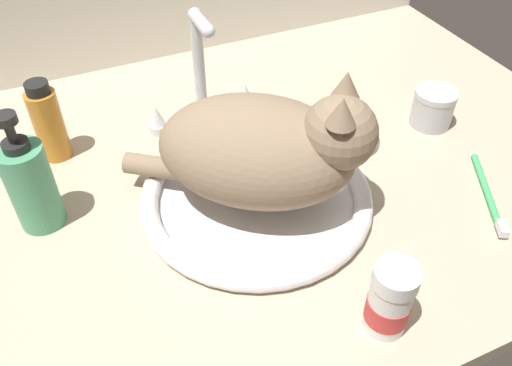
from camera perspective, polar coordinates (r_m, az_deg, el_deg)
countertop at (r=87.27cm, az=1.31°, el=1.28°), size 115.23×81.81×3.00cm
sink_basin at (r=78.82cm, az=-0.00°, el=-1.49°), size 34.47×34.47×2.77cm
faucet at (r=91.71cm, az=-5.90°, el=10.54°), size 19.86×9.16×21.00cm
cat at (r=72.37cm, az=1.44°, el=3.64°), size 33.58×30.91×19.24cm
soap_pump_bottle at (r=78.38cm, az=-23.05°, el=-0.15°), size 6.28×6.28×18.59cm
pill_bottle at (r=64.19cm, az=14.08°, el=-12.25°), size 5.30×5.30×10.27cm
amber_bottle at (r=90.40cm, az=-21.44°, el=6.07°), size 4.76×4.76×13.76cm
metal_jar at (r=98.18cm, az=18.49°, el=7.69°), size 7.24×7.24×6.69cm
toothbrush at (r=87.32cm, az=23.74°, el=-1.21°), size 9.56×16.34×1.70cm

